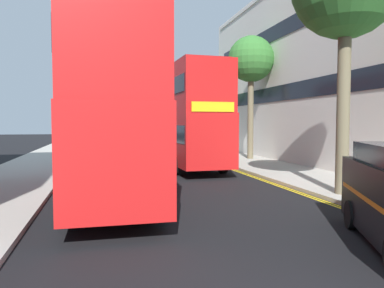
# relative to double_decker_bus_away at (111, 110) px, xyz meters

# --- Properties ---
(sidewalk_right) EXTENTS (4.00, 80.00, 0.14)m
(sidewalk_right) POSITION_rel_double_decker_bus_away_xyz_m (8.88, 4.99, -2.96)
(sidewalk_right) COLOR #ADA89E
(sidewalk_right) RESTS_ON ground
(sidewalk_left) EXTENTS (4.00, 80.00, 0.14)m
(sidewalk_left) POSITION_rel_double_decker_bus_away_xyz_m (-4.12, 4.99, -2.96)
(sidewalk_left) COLOR #ADA89E
(sidewalk_left) RESTS_ON ground
(kerb_line_outer) EXTENTS (0.10, 56.00, 0.01)m
(kerb_line_outer) POSITION_rel_double_decker_bus_away_xyz_m (6.78, 2.99, -3.03)
(kerb_line_outer) COLOR yellow
(kerb_line_outer) RESTS_ON ground
(kerb_line_inner) EXTENTS (0.10, 56.00, 0.01)m
(kerb_line_inner) POSITION_rel_double_decker_bus_away_xyz_m (6.62, 2.99, -3.03)
(kerb_line_inner) COLOR yellow
(kerb_line_inner) RESTS_ON ground
(double_decker_bus_away) EXTENTS (2.87, 10.83, 5.64)m
(double_decker_bus_away) POSITION_rel_double_decker_bus_away_xyz_m (0.00, 0.00, 0.00)
(double_decker_bus_away) COLOR red
(double_decker_bus_away) RESTS_ON ground
(double_decker_bus_oncoming) EXTENTS (3.11, 10.89, 5.64)m
(double_decker_bus_oncoming) POSITION_rel_double_decker_bus_away_xyz_m (4.29, 8.03, 0.00)
(double_decker_bus_oncoming) COLOR red
(double_decker_bus_oncoming) RESTS_ON ground
(street_tree_mid) EXTENTS (3.10, 3.10, 8.32)m
(street_tree_mid) POSITION_rel_double_decker_bus_away_xyz_m (9.57, 10.40, 3.76)
(street_tree_mid) COLOR #6B6047
(street_tree_mid) RESTS_ON sidewalk_right
(street_tree_far) EXTENTS (3.43, 3.43, 7.60)m
(street_tree_far) POSITION_rel_double_decker_bus_away_xyz_m (8.21, 24.83, 2.94)
(street_tree_far) COLOR #6B6047
(street_tree_far) RESTS_ON sidewalk_right
(street_tree_distant) EXTENTS (2.99, 2.99, 7.68)m
(street_tree_distant) POSITION_rel_double_decker_bus_away_xyz_m (7.67, 17.61, 3.21)
(street_tree_distant) COLOR #6B6047
(street_tree_distant) RESTS_ON sidewalk_right
(townhouse_terrace_right) EXTENTS (10.08, 28.00, 11.83)m
(townhouse_terrace_right) POSITION_rel_double_decker_bus_away_xyz_m (15.87, 7.46, 2.89)
(townhouse_terrace_right) COLOR silver
(townhouse_terrace_right) RESTS_ON ground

